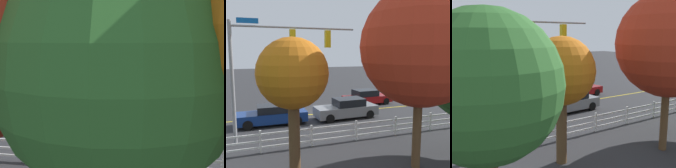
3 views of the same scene
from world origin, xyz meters
TOP-DOWN VIEW (x-y plane):
  - ground_plane at (0.00, 0.00)m, footprint 120.00×120.00m
  - lane_center_stripe at (-4.00, 0.00)m, footprint 28.00×0.16m
  - car_0 at (-5.33, -2.02)m, footprint 4.70×2.22m
  - car_2 at (-1.67, 1.86)m, footprint 4.80×2.06m
  - white_rail_fence at (-3.00, 6.47)m, footprint 26.10×0.10m
  - tree_3 at (-4.77, 10.38)m, footprint 5.18×5.18m

SIDE VIEW (x-z plane):
  - ground_plane at x=0.00m, z-range 0.00..0.00m
  - lane_center_stripe at x=-4.00m, z-range 0.00..0.01m
  - white_rail_fence at x=-3.00m, z-range 0.03..1.18m
  - car_0 at x=-5.33m, z-range -0.03..1.39m
  - car_2 at x=-1.67m, z-range -0.03..1.47m
  - tree_3 at x=-4.77m, z-range 0.87..7.80m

